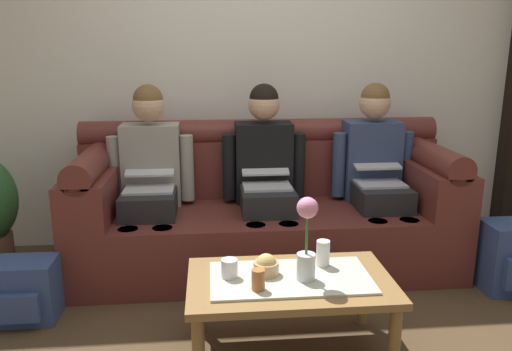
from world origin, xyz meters
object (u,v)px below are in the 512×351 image
Objects in this scene: flower_vase at (307,238)px; cup_near_left at (258,280)px; snack_bowl at (266,266)px; cup_near_right at (229,268)px; coffee_table at (290,288)px; cup_far_center at (323,253)px; couch at (265,212)px; person_right at (376,168)px; person_middle at (265,171)px; person_left at (150,173)px; backpack_right at (511,257)px; backpack_left at (23,291)px.

cup_near_left is at bearing -160.40° from flower_vase.
snack_bowl reaches higher than cup_near_right.
cup_near_left is at bearing -48.75° from cup_near_right.
coffee_table is 0.23m from cup_near_left.
cup_far_center reaches higher than cup_near_right.
couch is 2.03× the size of person_right.
person_middle is 1.10m from cup_near_right.
person_middle is at bearing 83.89° from snack_bowl.
person_left is at bearing -179.99° from person_middle.
cup_far_center is (0.11, 0.14, -0.14)m from flower_vase.
person_left reaches higher than flower_vase.
cup_far_center is (0.18, -0.96, -0.19)m from person_middle.
cup_near_right reaches higher than backpack_right.
person_middle reaches higher than flower_vase.
cup_near_left is (-0.92, -1.19, -0.21)m from person_right.
couch is 1.14m from flower_vase.
person_middle is 1.00× the size of person_right.
cup_near_right is 1.82m from backpack_right.
snack_bowl is 0.34× the size of backpack_left.
cup_near_right is at bearing -105.23° from person_middle.
coffee_table is (0.00, -1.07, -0.02)m from couch.
person_left is 12.70× the size of cup_near_left.
cup_near_right is (-0.29, -1.05, -0.21)m from person_middle.
backpack_left is at bearing 155.38° from cup_near_left.
person_right is at bearing -0.37° from couch.
person_left reaches higher than cup_near_right.
cup_near_left reaches higher than cup_near_right.
backpack_left is at bearing 162.23° from coffee_table.
person_right is at bearing 52.31° from cup_near_left.
snack_bowl is at bearing 4.62° from cup_near_right.
person_right is 1.27× the size of coffee_table.
snack_bowl is 0.28× the size of backpack_right.
cup_near_left is (-0.16, -1.19, 0.09)m from couch.
snack_bowl reaches higher than cup_near_left.
couch is 2.03× the size of person_middle.
person_middle is at bearing 179.98° from person_right.
person_middle is 10.05× the size of snack_bowl.
cup_near_right is at bearing -65.94° from person_left.
person_left is 1.00× the size of person_right.
person_middle is 1.11m from coffee_table.
person_left is 1.37m from flower_vase.
flower_vase reaches higher than cup_near_left.
person_left is at bearing 121.87° from snack_bowl.
backpack_left is (-1.39, 0.45, -0.18)m from coffee_table.
flower_vase is at bearing -127.99° from cup_far_center.
person_middle reaches higher than coffee_table.
cup_near_left is at bearing -97.84° from person_middle.
cup_far_center reaches higher than snack_bowl.
person_middle is at bearing 0.01° from person_left.
person_left is 13.85× the size of cup_near_right.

